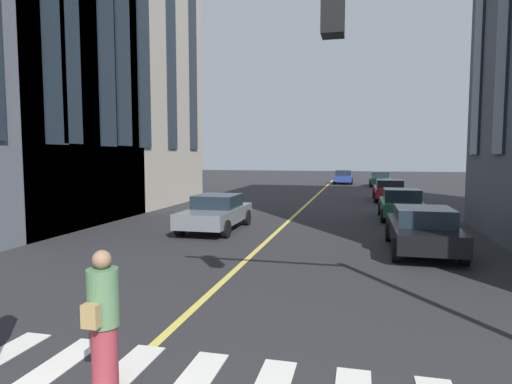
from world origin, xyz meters
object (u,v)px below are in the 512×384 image
at_px(car_green_parked_b, 401,204).
at_px(car_red_near, 389,190).
at_px(pedestrian_near, 103,321).
at_px(car_black_far, 423,229).
at_px(car_grey_parked_a, 216,212).
at_px(car_blue_mid, 343,177).
at_px(car_green_trailing, 380,179).
at_px(traffic_light_mast, 512,73).

height_order(car_green_parked_b, car_red_near, car_green_parked_b).
bearing_deg(pedestrian_near, car_black_far, -28.23).
relative_size(car_grey_parked_a, car_blue_mid, 1.13).
bearing_deg(car_green_trailing, car_red_near, 180.00).
height_order(car_red_near, traffic_light_mast, traffic_light_mast).
bearing_deg(pedestrian_near, car_green_trailing, -7.41).
height_order(car_black_far, car_green_trailing, car_green_trailing).
xyz_separation_m(car_black_far, car_red_near, (15.19, 0.00, 0.00)).
height_order(car_grey_parked_a, car_blue_mid, car_blue_mid).
relative_size(car_red_near, car_green_trailing, 1.13).
distance_m(car_blue_mid, car_red_near, 16.63).
distance_m(car_red_near, car_green_trailing, 13.22).
bearing_deg(car_green_trailing, car_grey_parked_a, 164.42).
relative_size(car_blue_mid, car_red_near, 0.89).
distance_m(car_blue_mid, car_green_trailing, 4.62).
height_order(car_blue_mid, car_green_trailing, same).
bearing_deg(car_red_near, car_green_parked_b, 180.00).
relative_size(car_green_parked_b, car_blue_mid, 1.00).
xyz_separation_m(car_grey_parked_a, car_green_parked_b, (4.66, -7.29, -0.00)).
relative_size(car_black_far, pedestrian_near, 2.48).
height_order(car_green_parked_b, pedestrian_near, pedestrian_near).
xyz_separation_m(car_grey_parked_a, traffic_light_mast, (-9.88, -7.22, 3.21)).
distance_m(car_red_near, pedestrian_near, 24.77).
bearing_deg(car_green_parked_b, car_red_near, 0.00).
height_order(car_blue_mid, car_red_near, car_blue_mid).
xyz_separation_m(car_blue_mid, pedestrian_near, (-40.55, 1.41, 0.19)).
height_order(car_grey_parked_a, car_red_near, same).
bearing_deg(car_green_parked_b, traffic_light_mast, 179.72).
xyz_separation_m(car_black_far, pedestrian_near, (-9.09, 4.88, 0.19)).
distance_m(car_black_far, car_green_trailing, 28.41).
bearing_deg(traffic_light_mast, car_blue_mid, 4.98).
distance_m(car_green_parked_b, pedestrian_near, 16.74).
height_order(car_grey_parked_a, car_black_far, same).
height_order(car_grey_parked_a, car_green_parked_b, car_green_parked_b).
bearing_deg(car_grey_parked_a, car_blue_mid, -7.45).
xyz_separation_m(car_green_parked_b, pedestrian_near, (-16.01, 4.88, 0.19)).
relative_size(car_blue_mid, car_green_trailing, 1.00).
bearing_deg(car_blue_mid, pedestrian_near, 178.01).
bearing_deg(traffic_light_mast, car_black_far, -0.53).
relative_size(car_black_far, car_green_trailing, 1.13).
xyz_separation_m(car_black_far, car_green_trailing, (28.41, 0.00, -0.00)).
distance_m(car_grey_parked_a, car_red_near, 14.84).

